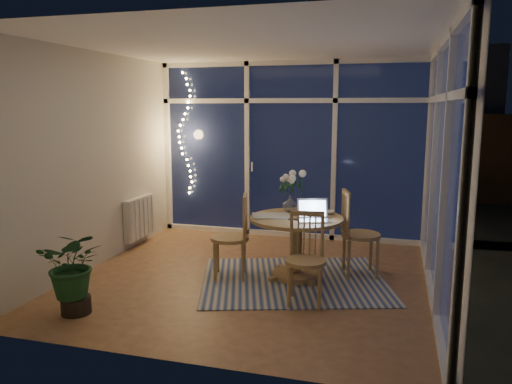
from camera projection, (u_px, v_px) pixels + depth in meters
floor at (254, 278)px, 5.73m from camera, size 4.00×4.00×0.00m
ceiling at (254, 44)px, 5.29m from camera, size 4.00×4.00×0.00m
wall_back at (291, 150)px, 7.41m from camera, size 4.00×0.04×2.60m
wall_front at (178, 197)px, 3.61m from camera, size 4.00×0.04×2.60m
wall_left at (95, 160)px, 6.04m from camera, size 0.04×4.00×2.60m
wall_right at (446, 172)px, 4.98m from camera, size 0.04×4.00×2.60m
window_wall_back at (290, 151)px, 7.37m from camera, size 4.00×0.10×2.60m
window_wall_right at (442, 172)px, 4.99m from camera, size 0.10×4.00×2.60m
radiator at (139, 217)px, 7.03m from camera, size 0.10×0.70×0.58m
fairy_lights at (185, 134)px, 7.70m from camera, size 0.24×0.10×1.85m
garden_patio at (343, 204)px, 10.35m from camera, size 12.00×6.00×0.10m
garden_fence at (323, 155)px, 10.80m from camera, size 11.00×0.08×1.80m
neighbour_roof at (352, 97)px, 13.34m from camera, size 7.00×3.00×2.20m
garden_shrubs at (263, 189)px, 9.09m from camera, size 0.90×0.90×0.90m
rug at (294, 280)px, 5.64m from camera, size 2.44×2.17×0.01m
dining_table at (296, 248)px, 5.67m from camera, size 1.32×1.32×0.72m
chair_left at (230, 236)px, 5.66m from camera, size 0.55×0.55×0.99m
chair_right at (361, 233)px, 5.74m from camera, size 0.58×0.58×1.02m
chair_front at (305, 259)px, 4.91m from camera, size 0.47×0.47×0.92m
laptop at (314, 210)px, 5.40m from camera, size 0.41×0.38×0.25m
flower_vase at (291, 203)px, 5.88m from camera, size 0.25×0.25×0.21m
bowl at (328, 212)px, 5.77m from camera, size 0.19×0.19×0.04m
newspapers at (272, 216)px, 5.62m from camera, size 0.49×0.43×0.01m
phone at (293, 219)px, 5.47m from camera, size 0.11×0.06×0.01m
potted_plant at (74, 275)px, 4.69m from camera, size 0.67×0.62×0.76m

